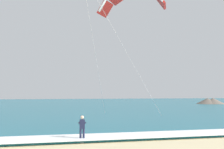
{
  "coord_description": "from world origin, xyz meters",
  "views": [
    {
      "loc": [
        -4.18,
        -6.3,
        3.17
      ],
      "look_at": [
        1.1,
        15.3,
        4.64
      ],
      "focal_mm": 44.44,
      "sensor_mm": 36.0,
      "label": 1
    }
  ],
  "objects": [
    {
      "name": "sea",
      "position": [
        0.0,
        71.3,
        0.1
      ],
      "size": [
        200.0,
        120.0,
        0.2
      ],
      "primitive_type": "cube",
      "color": "#146075",
      "rests_on": "ground"
    },
    {
      "name": "surf_foam",
      "position": [
        0.0,
        12.3,
        0.22
      ],
      "size": [
        200.0,
        2.77,
        0.04
      ],
      "primitive_type": "cube",
      "color": "white",
      "rests_on": "sea"
    },
    {
      "name": "surfboard",
      "position": [
        -1.75,
        11.82,
        0.03
      ],
      "size": [
        0.62,
        1.45,
        0.09
      ],
      "color": "white",
      "rests_on": "ground"
    },
    {
      "name": "kitesurfer",
      "position": [
        -1.75,
        11.84,
        0.94
      ],
      "size": [
        0.56,
        0.56,
        1.69
      ],
      "color": "#191E38",
      "rests_on": "ground"
    },
    {
      "name": "headland_right",
      "position": [
        39.7,
        60.64,
        0.89
      ],
      "size": [
        8.21,
        7.32,
        1.79
      ],
      "color": "#665B51",
      "rests_on": "ground"
    }
  ]
}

